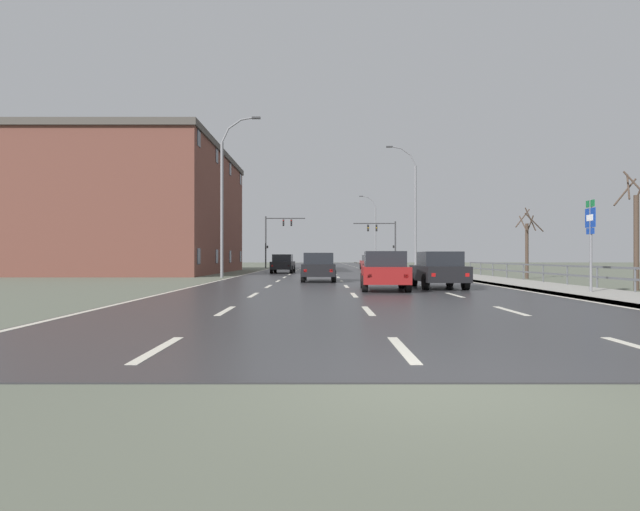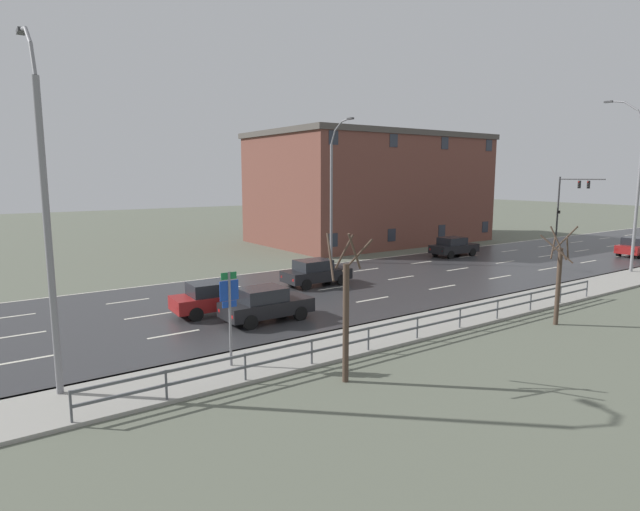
{
  "view_description": "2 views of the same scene",
  "coord_description": "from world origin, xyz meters",
  "views": [
    {
      "loc": [
        -1.18,
        -5.56,
        1.34
      ],
      "look_at": [
        -0.9,
        57.15,
        1.54
      ],
      "focal_mm": 29.65,
      "sensor_mm": 36.0,
      "label": 1
    },
    {
      "loc": [
        24.21,
        5.81,
        6.55
      ],
      "look_at": [
        0.0,
        22.62,
        2.03
      ],
      "focal_mm": 29.42,
      "sensor_mm": 36.0,
      "label": 2
    }
  ],
  "objects": [
    {
      "name": "ground_plane",
      "position": [
        0.0,
        48.0,
        -0.06
      ],
      "size": [
        160.0,
        160.0,
        0.12
      ],
      "color": "#5B6051"
    },
    {
      "name": "car_near_right",
      "position": [
        1.39,
        15.56,
        0.8
      ],
      "size": [
        2.01,
        4.19,
        1.57
      ],
      "rotation": [
        0.0,
        0.0,
        -0.06
      ],
      "color": "maroon",
      "rests_on": "ground"
    },
    {
      "name": "highway_sign",
      "position": [
        8.39,
        13.09,
        2.17
      ],
      "size": [
        0.09,
        0.68,
        3.38
      ],
      "color": "slate",
      "rests_on": "ground"
    },
    {
      "name": "car_distant",
      "position": [
        3.88,
        16.94,
        0.8
      ],
      "size": [
        1.86,
        4.11,
        1.57
      ],
      "rotation": [
        0.0,
        0.0,
        0.01
      ],
      "color": "black",
      "rests_on": "ground"
    },
    {
      "name": "car_far_left",
      "position": [
        -4.31,
        38.88,
        0.8
      ],
      "size": [
        1.94,
        4.15,
        1.57
      ],
      "rotation": [
        0.0,
        0.0,
        -0.03
      ],
      "color": "black",
      "rests_on": "ground"
    },
    {
      "name": "bare_tree_mid",
      "position": [
        11.7,
        27.21,
        2.09
      ],
      "size": [
        1.45,
        1.51,
        4.39
      ],
      "color": "#423328",
      "rests_on": "ground"
    },
    {
      "name": "car_mid_centre",
      "position": [
        4.2,
        51.17,
        0.8
      ],
      "size": [
        1.97,
        4.17,
        1.57
      ],
      "rotation": [
        0.0,
        0.0,
        0.04
      ],
      "color": "maroon",
      "rests_on": "ground"
    },
    {
      "name": "traffic_signal_left",
      "position": [
        -6.73,
        59.64,
        4.37
      ],
      "size": [
        4.96,
        0.36,
        6.4
      ],
      "color": "#38383A",
      "rests_on": "ground"
    },
    {
      "name": "bare_tree_near",
      "position": [
        11.51,
        15.62,
        2.26
      ],
      "size": [
        1.13,
        1.45,
        4.84
      ],
      "color": "#423328",
      "rests_on": "ground"
    },
    {
      "name": "street_lamp_left_bank",
      "position": [
        -7.43,
        28.93,
        5.16
      ],
      "size": [
        2.61,
        0.24,
        10.56
      ],
      "color": "slate",
      "rests_on": "ground"
    },
    {
      "name": "brick_building",
      "position": [
        -16.33,
        39.97,
        5.29
      ],
      "size": [
        13.96,
        21.81,
        10.56
      ],
      "color": "brown",
      "rests_on": "ground"
    },
    {
      "name": "street_lamp_foreground",
      "position": [
        7.43,
        7.89,
        5.36
      ],
      "size": [
        2.62,
        0.24,
        10.97
      ],
      "color": "slate",
      "rests_on": "ground"
    },
    {
      "name": "street_lamp_midground",
      "position": [
        7.43,
        42.95,
        5.65
      ],
      "size": [
        2.78,
        0.24,
        11.6
      ],
      "color": "slate",
      "rests_on": "ground"
    },
    {
      "name": "guardrail",
      "position": [
        9.85,
        20.5,
        0.7
      ],
      "size": [
        0.07,
        25.42,
        1.0
      ],
      "color": "#515459",
      "rests_on": "ground"
    },
    {
      "name": "car_far_right",
      "position": [
        -1.26,
        23.18,
        0.8
      ],
      "size": [
        1.86,
        4.11,
        1.57
      ],
      "rotation": [
        0.0,
        0.0,
        -0.01
      ],
      "color": "black",
      "rests_on": "ground"
    },
    {
      "name": "road_asphalt_strip",
      "position": [
        0.0,
        59.99,
        0.01
      ],
      "size": [
        14.0,
        120.0,
        0.03
      ],
      "color": "#303033",
      "rests_on": "ground"
    }
  ]
}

